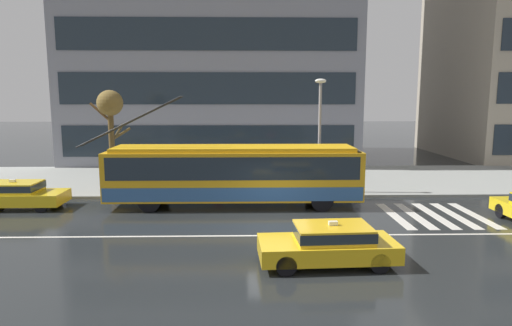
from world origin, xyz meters
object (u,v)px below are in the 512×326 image
(pedestrian_approaching_curb, at_px, (217,169))
(pedestrian_at_shelter, at_px, (237,161))
(pedestrian_walking_past, at_px, (288,160))
(street_lamp, at_px, (320,125))
(trolleybus, at_px, (234,173))
(taxi_queued_behind_bus, at_px, (16,194))
(street_tree_bare, at_px, (110,109))
(taxi_oncoming_near, at_px, (329,243))

(pedestrian_approaching_curb, bearing_deg, pedestrian_at_shelter, -26.78)
(pedestrian_at_shelter, bearing_deg, pedestrian_walking_past, 2.89)
(pedestrian_walking_past, bearing_deg, pedestrian_at_shelter, -177.11)
(pedestrian_at_shelter, xyz_separation_m, street_lamp, (4.41, -0.81, 2.03))
(trolleybus, relative_size, pedestrian_approaching_curb, 7.73)
(taxi_queued_behind_bus, distance_m, pedestrian_walking_past, 13.81)
(trolleybus, height_order, street_tree_bare, street_tree_bare)
(pedestrian_approaching_curb, xyz_separation_m, pedestrian_walking_past, (4.00, -0.44, 0.60))
(pedestrian_at_shelter, bearing_deg, pedestrian_approaching_curb, 153.22)
(taxi_queued_behind_bus, bearing_deg, taxi_oncoming_near, -28.70)
(street_lamp, xyz_separation_m, street_tree_bare, (-11.63, 1.94, 0.79))
(trolleybus, xyz_separation_m, taxi_oncoming_near, (3.18, -7.64, -0.90))
(taxi_queued_behind_bus, height_order, pedestrian_at_shelter, pedestrian_at_shelter)
(pedestrian_approaching_curb, bearing_deg, street_tree_bare, 174.86)
(taxi_oncoming_near, distance_m, pedestrian_walking_past, 11.13)
(pedestrian_approaching_curb, xyz_separation_m, street_tree_bare, (-6.06, 0.54, 3.38))
(trolleybus, xyz_separation_m, pedestrian_walking_past, (2.92, 3.44, 0.16))
(street_lamp, bearing_deg, street_tree_bare, 170.55)
(taxi_queued_behind_bus, bearing_deg, pedestrian_walking_past, 15.45)
(trolleybus, relative_size, pedestrian_at_shelter, 6.77)
(taxi_queued_behind_bus, xyz_separation_m, street_lamp, (14.84, 2.72, 3.06))
(pedestrian_at_shelter, bearing_deg, street_lamp, -10.35)
(street_tree_bare, bearing_deg, street_lamp, -9.45)
(pedestrian_approaching_curb, distance_m, pedestrian_walking_past, 4.07)
(pedestrian_approaching_curb, relative_size, street_lamp, 0.29)
(pedestrian_approaching_curb, bearing_deg, taxi_oncoming_near, -69.73)
(taxi_oncoming_near, xyz_separation_m, pedestrian_at_shelter, (-3.09, 10.93, 1.03))
(trolleybus, height_order, street_lamp, street_lamp)
(taxi_oncoming_near, xyz_separation_m, pedestrian_walking_past, (-0.25, 11.07, 1.06))
(trolleybus, height_order, taxi_queued_behind_bus, trolleybus)
(trolleybus, bearing_deg, pedestrian_walking_past, 49.61)
(trolleybus, bearing_deg, street_tree_bare, 148.21)
(taxi_queued_behind_bus, bearing_deg, pedestrian_approaching_curb, 23.91)
(trolleybus, xyz_separation_m, taxi_queued_behind_bus, (-10.35, -0.23, -0.90))
(taxi_oncoming_near, distance_m, pedestrian_at_shelter, 11.41)
(taxi_oncoming_near, relative_size, pedestrian_at_shelter, 2.21)
(pedestrian_at_shelter, distance_m, pedestrian_walking_past, 2.85)
(taxi_oncoming_near, xyz_separation_m, street_lamp, (1.32, 10.12, 3.06))
(pedestrian_at_shelter, relative_size, street_tree_bare, 0.36)
(trolleybus, height_order, pedestrian_walking_past, trolleybus)
(street_lamp, height_order, street_tree_bare, street_lamp)
(pedestrian_at_shelter, relative_size, pedestrian_walking_past, 1.00)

